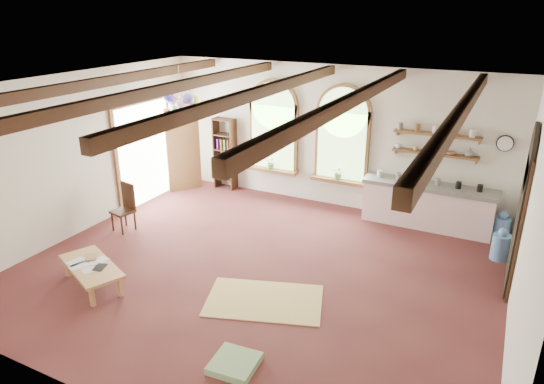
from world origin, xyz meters
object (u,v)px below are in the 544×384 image
Objects in this scene: kitchen_counter at (427,205)px; side_chair at (124,217)px; balloon_cluster at (181,105)px; coffee_table at (91,267)px.

side_chair is at bearing -151.77° from kitchen_counter.
kitchen_counter is 5.66m from balloon_cluster.
balloon_cluster reaches higher than side_chair.
kitchen_counter is 6.64m from coffee_table.
balloon_cluster reaches higher than kitchen_counter.
kitchen_counter is 2.68× the size of side_chair.
kitchen_counter is at bearing 47.30° from coffee_table.
side_chair reaches higher than kitchen_counter.
kitchen_counter is at bearing 14.12° from balloon_cluster.
kitchen_counter reaches higher than coffee_table.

